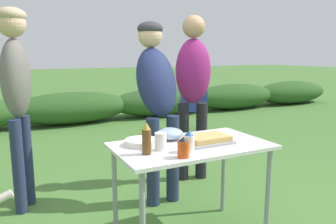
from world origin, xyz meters
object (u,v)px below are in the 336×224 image
at_px(mayo_bottle, 189,142).
at_px(hot_sauce_bottle, 183,148).
at_px(food_tray, 208,140).
at_px(standing_person_in_red_jacket, 16,83).
at_px(folding_table, 191,154).
at_px(beer_bottle, 147,139).
at_px(camp_chair_green_behind_table, 193,106).
at_px(plate_stack, 141,142).
at_px(paper_cup_stack, 161,141).
at_px(mixing_bowl, 170,134).
at_px(standing_person_in_dark_puffer, 157,90).
at_px(standing_person_with_beanie, 193,83).

height_order(mayo_bottle, hot_sauce_bottle, mayo_bottle).
height_order(food_tray, standing_person_in_red_jacket, standing_person_in_red_jacket).
xyz_separation_m(folding_table, food_tray, (0.12, -0.03, 0.10)).
bearing_deg(beer_bottle, camp_chair_green_behind_table, 54.49).
height_order(plate_stack, mayo_bottle, mayo_bottle).
distance_m(hot_sauce_bottle, camp_chair_green_behind_table, 3.79).
bearing_deg(hot_sauce_bottle, camp_chair_green_behind_table, 58.11).
relative_size(folding_table, mayo_bottle, 7.73).
distance_m(folding_table, mayo_bottle, 0.24).
height_order(paper_cup_stack, hot_sauce_bottle, hot_sauce_bottle).
xyz_separation_m(mixing_bowl, camp_chair_green_behind_table, (1.87, 2.78, -0.32)).
bearing_deg(food_tray, standing_person_in_dark_puffer, 92.13).
distance_m(plate_stack, mixing_bowl, 0.26).
height_order(paper_cup_stack, mayo_bottle, mayo_bottle).
height_order(plate_stack, hot_sauce_bottle, hot_sauce_bottle).
distance_m(mayo_bottle, standing_person_in_red_jacket, 1.62).
relative_size(mixing_bowl, camp_chair_green_behind_table, 0.24).
bearing_deg(standing_person_in_dark_puffer, paper_cup_stack, -115.20).
bearing_deg(standing_person_in_dark_puffer, plate_stack, -125.14).
relative_size(folding_table, mixing_bowl, 5.52).
bearing_deg(mayo_bottle, camp_chair_green_behind_table, 58.60).
bearing_deg(standing_person_in_red_jacket, food_tray, -106.42).
height_order(standing_person_in_red_jacket, standing_person_with_beanie, standing_person_with_beanie).
bearing_deg(paper_cup_stack, folding_table, 6.45).
bearing_deg(food_tray, beer_bottle, -174.40).
height_order(standing_person_in_dark_puffer, camp_chair_green_behind_table, standing_person_in_dark_puffer).
height_order(food_tray, mixing_bowl, mixing_bowl).
relative_size(hot_sauce_bottle, camp_chair_green_behind_table, 0.16).
bearing_deg(mayo_bottle, food_tray, 28.94).
bearing_deg(beer_bottle, hot_sauce_bottle, -42.89).
height_order(food_tray, beer_bottle, beer_bottle).
relative_size(mayo_bottle, hot_sauce_bottle, 1.07).
distance_m(mayo_bottle, standing_person_with_beanie, 1.45).
bearing_deg(standing_person_with_beanie, food_tray, -101.46).
height_order(mayo_bottle, standing_person_with_beanie, standing_person_with_beanie).
distance_m(mixing_bowl, standing_person_with_beanie, 1.17).
bearing_deg(paper_cup_stack, mixing_bowl, 50.22).
distance_m(folding_table, standing_person_in_red_jacket, 1.61).
height_order(plate_stack, beer_bottle, beer_bottle).
distance_m(food_tray, paper_cup_stack, 0.38).
xyz_separation_m(food_tray, mayo_bottle, (-0.23, -0.13, 0.04)).
relative_size(paper_cup_stack, standing_person_in_red_jacket, 0.07).
relative_size(food_tray, beer_bottle, 1.61).
bearing_deg(folding_table, paper_cup_stack, -173.55).
xyz_separation_m(food_tray, hot_sauce_bottle, (-0.32, -0.21, 0.04)).
height_order(folding_table, standing_person_in_dark_puffer, standing_person_in_dark_puffer).
xyz_separation_m(beer_bottle, camp_chair_green_behind_table, (2.17, 3.05, -0.37)).
distance_m(standing_person_in_dark_puffer, camp_chair_green_behind_table, 2.84).
bearing_deg(mayo_bottle, standing_person_with_beanie, 58.18).
height_order(folding_table, camp_chair_green_behind_table, camp_chair_green_behind_table).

